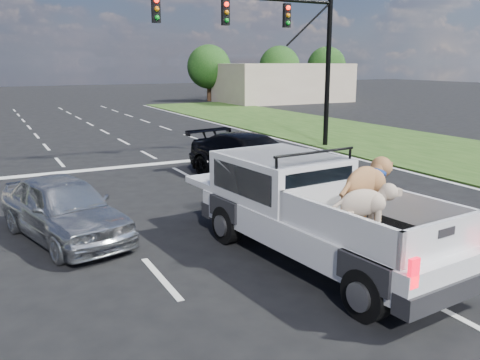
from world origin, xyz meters
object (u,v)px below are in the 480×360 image
object	(u,v)px
silver_sedan	(64,208)
traffic_signal	(282,37)
black_coupe	(252,158)
pickup_truck	(315,209)

from	to	relation	value
silver_sedan	traffic_signal	bearing A→B (deg)	21.97
traffic_signal	black_coupe	size ratio (longest dim) A/B	1.78
pickup_truck	black_coupe	world-z (taller)	pickup_truck
pickup_truck	black_coupe	xyz separation A→B (m)	(2.13, 6.42, -0.26)
silver_sedan	black_coupe	size ratio (longest dim) A/B	0.79
black_coupe	traffic_signal	bearing A→B (deg)	38.47
silver_sedan	black_coupe	distance (m)	6.88
traffic_signal	black_coupe	xyz separation A→B (m)	(-3.90, -4.57, -3.98)
pickup_truck	silver_sedan	bearing A→B (deg)	134.20
pickup_truck	black_coupe	distance (m)	6.77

